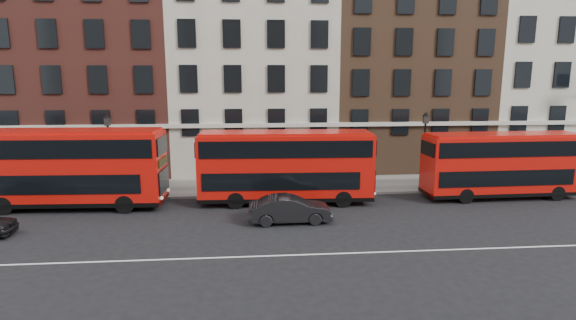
{
  "coord_description": "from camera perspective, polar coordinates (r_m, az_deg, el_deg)",
  "views": [
    {
      "loc": [
        -0.45,
        -20.79,
        7.91
      ],
      "look_at": [
        1.79,
        5.0,
        3.0
      ],
      "focal_mm": 28.0,
      "sensor_mm": 36.0,
      "label": 1
    }
  ],
  "objects": [
    {
      "name": "ground",
      "position": [
        22.25,
        -3.54,
        -10.11
      ],
      "size": [
        120.0,
        120.0,
        0.0
      ],
      "primitive_type": "plane",
      "color": "black",
      "rests_on": "ground"
    },
    {
      "name": "pavement",
      "position": [
        32.26,
        -4.02,
        -3.34
      ],
      "size": [
        80.0,
        5.0,
        0.15
      ],
      "primitive_type": "cube",
      "color": "gray",
      "rests_on": "ground"
    },
    {
      "name": "kerb",
      "position": [
        29.84,
        -3.94,
        -4.5
      ],
      "size": [
        80.0,
        0.3,
        0.16
      ],
      "primitive_type": "cube",
      "color": "gray",
      "rests_on": "ground"
    },
    {
      "name": "road_centre_line",
      "position": [
        20.39,
        -3.39,
        -12.09
      ],
      "size": [
        70.0,
        0.12,
        0.01
      ],
      "primitive_type": "cube",
      "color": "white",
      "rests_on": "ground"
    },
    {
      "name": "building_terrace",
      "position": [
        38.74,
        -4.89,
        14.15
      ],
      "size": [
        64.0,
        11.95,
        22.0
      ],
      "color": "beige",
      "rests_on": "ground"
    },
    {
      "name": "bus_b",
      "position": [
        29.75,
        -26.35,
        -0.76
      ],
      "size": [
        11.44,
        3.23,
        4.76
      ],
      "rotation": [
        0.0,
        0.0,
        -0.04
      ],
      "color": "red",
      "rests_on": "ground"
    },
    {
      "name": "bus_c",
      "position": [
        27.8,
        -0.38,
        -0.66
      ],
      "size": [
        10.82,
        3.0,
        4.51
      ],
      "rotation": [
        0.0,
        0.0,
        -0.04
      ],
      "color": "red",
      "rests_on": "ground"
    },
    {
      "name": "bus_d",
      "position": [
        32.13,
        25.47,
        -0.41
      ],
      "size": [
        10.16,
        2.65,
        4.25
      ],
      "rotation": [
        0.0,
        0.0,
        0.02
      ],
      "color": "red",
      "rests_on": "ground"
    },
    {
      "name": "car_front",
      "position": [
        24.51,
        0.26,
        -6.28
      ],
      "size": [
        4.51,
        1.66,
        1.47
      ],
      "primitive_type": "imported",
      "rotation": [
        0.0,
        0.0,
        1.59
      ],
      "color": "black",
      "rests_on": "ground"
    },
    {
      "name": "lamp_post_left",
      "position": [
        31.31,
        -21.72,
        1.09
      ],
      "size": [
        0.44,
        0.44,
        5.33
      ],
      "color": "black",
      "rests_on": "pavement"
    },
    {
      "name": "lamp_post_right",
      "position": [
        31.82,
        16.9,
        1.54
      ],
      "size": [
        0.44,
        0.44,
        5.33
      ],
      "color": "black",
      "rests_on": "pavement"
    },
    {
      "name": "iron_railings",
      "position": [
        34.27,
        -4.1,
        -1.52
      ],
      "size": [
        6.6,
        0.06,
        1.0
      ],
      "primitive_type": null,
      "color": "black",
      "rests_on": "pavement"
    }
  ]
}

